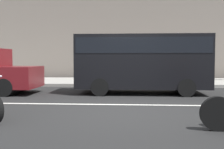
% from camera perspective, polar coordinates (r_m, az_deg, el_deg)
% --- Properties ---
extents(ground_plane, '(80.00, 80.00, 0.00)m').
position_cam_1_polar(ground_plane, '(7.19, 3.02, -7.44)').
color(ground_plane, black).
extents(sidewalk_slab, '(40.00, 4.40, 0.14)m').
position_cam_1_polar(sidewalk_slab, '(15.11, 3.50, -1.51)').
color(sidewalk_slab, '#99968E').
rests_on(sidewalk_slab, ground_plane).
extents(building_facade, '(40.00, 1.40, 9.39)m').
position_cam_1_polar(building_facade, '(18.76, 3.63, 13.61)').
color(building_facade, slate).
rests_on(building_facade, ground_plane).
extents(lane_marking_stripe, '(18.00, 0.14, 0.01)m').
position_cam_1_polar(lane_marking_stripe, '(8.11, 9.52, -6.22)').
color(lane_marking_stripe, silver).
rests_on(lane_marking_stripe, ground_plane).
extents(parked_van_black, '(4.91, 1.96, 2.21)m').
position_cam_1_polar(parked_van_black, '(10.66, 6.19, 3.01)').
color(parked_van_black, black).
rests_on(parked_van_black, ground_plane).
extents(street_sign_post, '(0.44, 0.08, 2.63)m').
position_cam_1_polar(street_sign_post, '(15.92, 13.39, 4.63)').
color(street_sign_post, gray).
rests_on(street_sign_post, sidewalk_slab).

